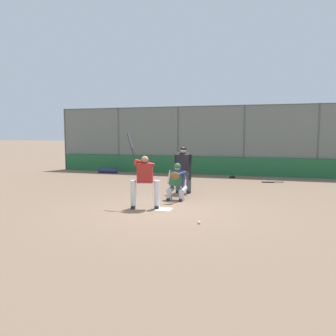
{
  "coord_description": "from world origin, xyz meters",
  "views": [
    {
      "loc": [
        -2.56,
        8.49,
        2.09
      ],
      "look_at": [
        0.16,
        -1.0,
        1.05
      ],
      "focal_mm": 35.0,
      "sensor_mm": 36.0,
      "label": 1
    }
  ],
  "objects_px": {
    "equipment_bag_dugout_side": "(108,171)",
    "fielding_glove_on_dirt": "(232,177)",
    "batter_at_plate": "(145,180)",
    "baseball_loose": "(199,222)",
    "catcher_behind_plate": "(177,181)",
    "spare_bat_by_padding": "(270,182)",
    "spare_bat_near_backstop": "(188,177)",
    "umpire_home": "(183,169)"
  },
  "relations": [
    {
      "from": "equipment_bag_dugout_side",
      "to": "fielding_glove_on_dirt",
      "type": "bearing_deg",
      "value": 179.04
    },
    {
      "from": "batter_at_plate",
      "to": "fielding_glove_on_dirt",
      "type": "distance_m",
      "value": 7.39
    },
    {
      "from": "baseball_loose",
      "to": "batter_at_plate",
      "type": "bearing_deg",
      "value": -33.27
    },
    {
      "from": "catcher_behind_plate",
      "to": "baseball_loose",
      "type": "xyz_separation_m",
      "value": [
        -1.2,
        2.56,
        -0.57
      ]
    },
    {
      "from": "batter_at_plate",
      "to": "fielding_glove_on_dirt",
      "type": "bearing_deg",
      "value": -117.22
    },
    {
      "from": "spare_bat_by_padding",
      "to": "equipment_bag_dugout_side",
      "type": "bearing_deg",
      "value": -19.71
    },
    {
      "from": "batter_at_plate",
      "to": "baseball_loose",
      "type": "bearing_deg",
      "value": 133.61
    },
    {
      "from": "batter_at_plate",
      "to": "spare_bat_near_backstop",
      "type": "bearing_deg",
      "value": -101.04
    },
    {
      "from": "batter_at_plate",
      "to": "umpire_home",
      "type": "distance_m",
      "value": 2.65
    },
    {
      "from": "batter_at_plate",
      "to": "baseball_loose",
      "type": "height_order",
      "value": "batter_at_plate"
    },
    {
      "from": "catcher_behind_plate",
      "to": "umpire_home",
      "type": "height_order",
      "value": "umpire_home"
    },
    {
      "from": "spare_bat_near_backstop",
      "to": "fielding_glove_on_dirt",
      "type": "xyz_separation_m",
      "value": [
        -2.03,
        -0.52,
        0.02
      ]
    },
    {
      "from": "batter_at_plate",
      "to": "umpire_home",
      "type": "relative_size",
      "value": 1.3
    },
    {
      "from": "spare_bat_by_padding",
      "to": "catcher_behind_plate",
      "type": "bearing_deg",
      "value": 46.48
    },
    {
      "from": "batter_at_plate",
      "to": "spare_bat_near_backstop",
      "type": "xyz_separation_m",
      "value": [
        0.24,
        -6.62,
        -0.77
      ]
    },
    {
      "from": "catcher_behind_plate",
      "to": "batter_at_plate",
      "type": "bearing_deg",
      "value": 70.7
    },
    {
      "from": "baseball_loose",
      "to": "spare_bat_by_padding",
      "type": "bearing_deg",
      "value": -103.42
    },
    {
      "from": "batter_at_plate",
      "to": "catcher_behind_plate",
      "type": "xyz_separation_m",
      "value": [
        -0.56,
        -1.41,
        -0.2
      ]
    },
    {
      "from": "baseball_loose",
      "to": "umpire_home",
      "type": "bearing_deg",
      "value": -71.33
    },
    {
      "from": "spare_bat_by_padding",
      "to": "baseball_loose",
      "type": "bearing_deg",
      "value": 65.3
    },
    {
      "from": "baseball_loose",
      "to": "equipment_bag_dugout_side",
      "type": "relative_size",
      "value": 0.06
    },
    {
      "from": "baseball_loose",
      "to": "equipment_bag_dugout_side",
      "type": "height_order",
      "value": "equipment_bag_dugout_side"
    },
    {
      "from": "spare_bat_by_padding",
      "to": "baseball_loose",
      "type": "relative_size",
      "value": 12.23
    },
    {
      "from": "catcher_behind_plate",
      "to": "fielding_glove_on_dirt",
      "type": "bearing_deg",
      "value": -99.83
    },
    {
      "from": "baseball_loose",
      "to": "fielding_glove_on_dirt",
      "type": "bearing_deg",
      "value": -90.23
    },
    {
      "from": "baseball_loose",
      "to": "equipment_bag_dugout_side",
      "type": "bearing_deg",
      "value": -52.27
    },
    {
      "from": "fielding_glove_on_dirt",
      "to": "spare_bat_by_padding",
      "type": "bearing_deg",
      "value": 146.59
    },
    {
      "from": "umpire_home",
      "to": "spare_bat_by_padding",
      "type": "distance_m",
      "value": 4.62
    },
    {
      "from": "catcher_behind_plate",
      "to": "fielding_glove_on_dirt",
      "type": "xyz_separation_m",
      "value": [
        -1.23,
        -5.72,
        -0.55
      ]
    },
    {
      "from": "spare_bat_near_backstop",
      "to": "spare_bat_by_padding",
      "type": "relative_size",
      "value": 0.98
    },
    {
      "from": "spare_bat_by_padding",
      "to": "baseball_loose",
      "type": "xyz_separation_m",
      "value": [
        1.71,
        7.18,
        0.0
      ]
    },
    {
      "from": "catcher_behind_plate",
      "to": "fielding_glove_on_dirt",
      "type": "relative_size",
      "value": 4.03
    },
    {
      "from": "spare_bat_by_padding",
      "to": "spare_bat_near_backstop",
      "type": "bearing_deg",
      "value": -20.28
    },
    {
      "from": "spare_bat_near_backstop",
      "to": "spare_bat_by_padding",
      "type": "height_order",
      "value": "same"
    },
    {
      "from": "equipment_bag_dugout_side",
      "to": "catcher_behind_plate",
      "type": "bearing_deg",
      "value": 132.25
    },
    {
      "from": "catcher_behind_plate",
      "to": "spare_bat_by_padding",
      "type": "bearing_deg",
      "value": -119.92
    },
    {
      "from": "catcher_behind_plate",
      "to": "spare_bat_by_padding",
      "type": "relative_size",
      "value": 1.29
    },
    {
      "from": "batter_at_plate",
      "to": "spare_bat_by_padding",
      "type": "xyz_separation_m",
      "value": [
        -3.47,
        -6.03,
        -0.77
      ]
    },
    {
      "from": "equipment_bag_dugout_side",
      "to": "spare_bat_by_padding",
      "type": "bearing_deg",
      "value": 171.57
    },
    {
      "from": "umpire_home",
      "to": "spare_bat_near_backstop",
      "type": "height_order",
      "value": "umpire_home"
    },
    {
      "from": "baseball_loose",
      "to": "spare_bat_near_backstop",
      "type": "bearing_deg",
      "value": -75.57
    },
    {
      "from": "fielding_glove_on_dirt",
      "to": "equipment_bag_dugout_side",
      "type": "xyz_separation_m",
      "value": [
        6.53,
        -0.11,
        0.07
      ]
    }
  ]
}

